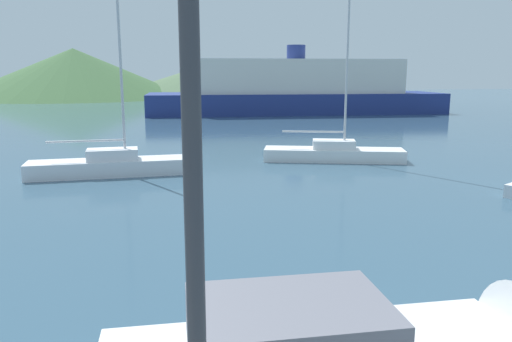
{
  "coord_description": "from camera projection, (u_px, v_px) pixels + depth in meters",
  "views": [
    {
      "loc": [
        -5.2,
        -2.9,
        4.66
      ],
      "look_at": [
        -0.79,
        14.0,
        1.2
      ],
      "focal_mm": 35.0,
      "sensor_mm": 36.0,
      "label": 1
    }
  ],
  "objects": [
    {
      "name": "streetlamp",
      "position": [
        189.0,
        8.0,
        2.79
      ],
      "size": [
        0.45,
        0.45,
        5.82
      ],
      "color": "#38383D",
      "rests_on": "dock"
    },
    {
      "name": "sailboat_inner",
      "position": [
        113.0,
        165.0,
        22.97
      ],
      "size": [
        7.55,
        1.76,
        8.46
      ],
      "rotation": [
        0.0,
        0.0,
        -0.01
      ],
      "color": "silver",
      "rests_on": "ground_plane"
    },
    {
      "name": "sailboat_middle",
      "position": [
        334.0,
        152.0,
        26.66
      ],
      "size": [
        7.52,
        4.17,
        11.33
      ],
      "rotation": [
        0.0,
        0.0,
        -0.35
      ],
      "color": "white",
      "rests_on": "ground_plane"
    },
    {
      "name": "ferry_distant",
      "position": [
        295.0,
        90.0,
        57.59
      ],
      "size": [
        34.45,
        12.39,
        7.71
      ],
      "rotation": [
        0.0,
        0.0,
        -0.12
      ],
      "color": "navy",
      "rests_on": "ground_plane"
    },
    {
      "name": "hill_west",
      "position": [
        74.0,
        73.0,
        94.89
      ],
      "size": [
        42.96,
        42.96,
        9.16
      ],
      "color": "#3D6038",
      "rests_on": "ground_plane"
    },
    {
      "name": "hill_central",
      "position": [
        221.0,
        77.0,
        105.85
      ],
      "size": [
        46.57,
        46.57,
        7.28
      ],
      "color": "#4C6647",
      "rests_on": "ground_plane"
    }
  ]
}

